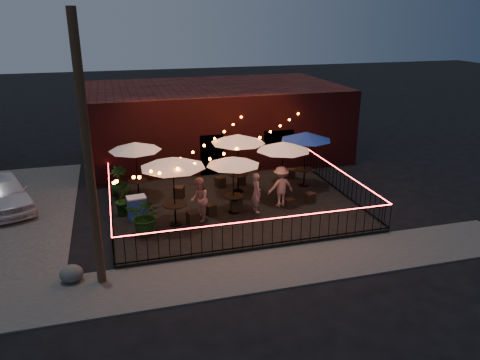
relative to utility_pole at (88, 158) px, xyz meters
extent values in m
plane|color=black|center=(5.40, 2.60, -4.00)|extent=(110.00, 110.00, 0.00)
cube|color=black|center=(5.40, 4.60, -3.92)|extent=(10.00, 8.00, 0.15)
cube|color=#3D3B39|center=(5.40, -0.65, -3.98)|extent=(18.00, 2.50, 0.05)
cube|color=#380F10|center=(6.40, 12.60, -2.00)|extent=(14.00, 8.00, 4.00)
cube|color=black|center=(5.40, 8.72, -2.90)|extent=(1.20, 0.24, 2.20)
cube|color=black|center=(8.90, 8.72, -2.40)|extent=(1.60, 0.24, 1.20)
cylinder|color=#3C2318|center=(0.00, 0.00, 0.00)|extent=(0.26, 0.26, 8.00)
cube|color=black|center=(5.40, 0.60, -3.77)|extent=(10.00, 0.04, 0.04)
cube|color=black|center=(5.40, 0.60, -2.85)|extent=(10.00, 0.04, 0.04)
cube|color=red|center=(5.40, 0.60, -2.82)|extent=(10.00, 0.03, 0.02)
cube|color=black|center=(0.40, 4.60, -3.77)|extent=(0.04, 8.00, 0.04)
cube|color=black|center=(0.40, 4.60, -2.85)|extent=(0.04, 8.00, 0.04)
cube|color=red|center=(0.40, 4.60, -2.82)|extent=(0.03, 8.00, 0.02)
cube|color=black|center=(10.40, 4.60, -3.77)|extent=(0.04, 8.00, 0.04)
cube|color=black|center=(10.40, 4.60, -2.85)|extent=(0.04, 8.00, 0.04)
cube|color=red|center=(10.40, 4.60, -2.82)|extent=(0.03, 8.00, 0.02)
cylinder|color=black|center=(2.75, 3.23, -3.83)|extent=(0.49, 0.49, 0.03)
cylinder|color=black|center=(2.75, 3.23, -3.44)|extent=(0.07, 0.07, 0.80)
cylinder|color=black|center=(2.75, 3.23, -3.02)|extent=(0.89, 0.89, 0.04)
cylinder|color=black|center=(2.75, 3.23, -2.51)|extent=(0.05, 0.05, 2.68)
cone|color=silver|center=(2.75, 3.23, -1.34)|extent=(3.18, 3.18, 0.39)
cylinder|color=black|center=(1.60, 6.56, -3.83)|extent=(0.45, 0.45, 0.03)
cylinder|color=black|center=(1.60, 6.56, -3.47)|extent=(0.06, 0.06, 0.74)
cylinder|color=black|center=(1.60, 6.56, -3.09)|extent=(0.82, 0.82, 0.04)
cylinder|color=black|center=(1.60, 6.56, -2.62)|extent=(0.05, 0.05, 2.47)
cone|color=silver|center=(1.60, 6.56, -1.54)|extent=(2.44, 2.44, 0.36)
cylinder|color=black|center=(5.19, 3.74, -3.84)|extent=(0.43, 0.43, 0.03)
cylinder|color=black|center=(5.19, 3.74, -3.49)|extent=(0.06, 0.06, 0.71)
cylinder|color=black|center=(5.19, 3.74, -3.13)|extent=(0.78, 0.78, 0.04)
cylinder|color=black|center=(5.19, 3.74, -2.67)|extent=(0.04, 0.04, 2.35)
cone|color=silver|center=(5.19, 3.74, -1.65)|extent=(2.16, 2.16, 0.34)
cylinder|color=black|center=(6.01, 6.00, -3.83)|extent=(0.49, 0.49, 0.03)
cylinder|color=black|center=(6.01, 6.00, -3.44)|extent=(0.07, 0.07, 0.79)
cylinder|color=black|center=(6.01, 6.00, -3.03)|extent=(0.88, 0.88, 0.04)
cylinder|color=black|center=(6.01, 6.00, -2.53)|extent=(0.05, 0.05, 2.65)
cone|color=silver|center=(6.01, 6.00, -1.37)|extent=(3.20, 3.20, 0.39)
cylinder|color=black|center=(7.62, 4.64, -3.83)|extent=(0.47, 0.47, 0.03)
cylinder|color=black|center=(7.62, 4.64, -3.46)|extent=(0.06, 0.06, 0.76)
cylinder|color=black|center=(7.62, 4.64, -3.07)|extent=(0.85, 0.85, 0.04)
cylinder|color=black|center=(7.62, 4.64, -2.58)|extent=(0.05, 0.05, 2.54)
cone|color=silver|center=(7.62, 4.64, -1.47)|extent=(2.35, 2.35, 0.37)
cylinder|color=black|center=(9.20, 5.90, -3.83)|extent=(0.47, 0.47, 0.03)
cylinder|color=black|center=(9.20, 5.90, -3.45)|extent=(0.06, 0.06, 0.77)
cylinder|color=black|center=(9.20, 5.90, -3.06)|extent=(0.85, 0.85, 0.04)
cylinder|color=black|center=(9.20, 5.90, -2.57)|extent=(0.05, 0.05, 2.56)
cone|color=navy|center=(9.20, 5.90, -1.45)|extent=(2.43, 2.43, 0.37)
cube|color=black|center=(1.51, 2.95, -3.64)|extent=(0.48, 0.48, 0.43)
cube|color=black|center=(3.41, 3.10, -3.60)|extent=(0.49, 0.49, 0.50)
cube|color=black|center=(0.96, 6.28, -3.62)|extent=(0.44, 0.44, 0.47)
cube|color=black|center=(3.31, 5.98, -3.60)|extent=(0.56, 0.56, 0.50)
cube|color=black|center=(4.25, 3.75, -3.63)|extent=(0.47, 0.47, 0.45)
cube|color=black|center=(5.35, 3.87, -3.59)|extent=(0.45, 0.45, 0.52)
cube|color=black|center=(5.36, 6.79, -3.61)|extent=(0.50, 0.50, 0.47)
cube|color=black|center=(6.44, 6.86, -3.63)|extent=(0.46, 0.46, 0.44)
cube|color=black|center=(7.57, 3.57, -3.65)|extent=(0.36, 0.36, 0.40)
cube|color=black|center=(8.60, 3.88, -3.63)|extent=(0.47, 0.47, 0.44)
cube|color=black|center=(8.42, 6.45, -3.64)|extent=(0.45, 0.45, 0.41)
cube|color=black|center=(9.00, 7.03, -3.62)|extent=(0.50, 0.50, 0.46)
imported|color=tan|center=(6.11, 3.57, -3.02)|extent=(0.42, 0.62, 1.66)
imported|color=tan|center=(3.72, 3.34, -2.97)|extent=(0.79, 0.94, 1.75)
imported|color=tan|center=(7.28, 3.91, -2.99)|extent=(1.17, 0.75, 1.72)
imported|color=#0D340A|center=(1.63, 2.70, -3.11)|extent=(1.68, 1.59, 1.48)
imported|color=#0D400C|center=(0.91, 4.76, -3.22)|extent=(0.84, 0.75, 1.27)
imported|color=#13350A|center=(0.80, 6.99, -3.19)|extent=(0.96, 0.96, 1.33)
cube|color=blue|center=(1.38, 4.11, -3.40)|extent=(0.73, 0.55, 0.91)
cube|color=silver|center=(1.38, 4.11, -2.92)|extent=(0.78, 0.60, 0.06)
ellipsoid|color=#4B4A45|center=(-0.88, 0.22, -3.69)|extent=(0.87, 0.77, 0.63)
imported|color=silver|center=(-3.87, 7.05, -3.27)|extent=(3.13, 4.63, 1.46)
camera|label=1|loc=(0.71, -13.19, 3.83)|focal=35.00mm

